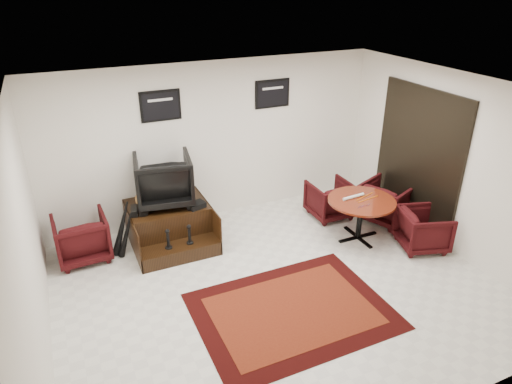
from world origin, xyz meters
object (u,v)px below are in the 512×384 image
shine_podium (170,225)px  meeting_table (361,205)px  shine_chair (163,177)px  armchair_side (81,236)px  table_chair_back (330,198)px  table_chair_window (386,200)px  table_chair_corner (424,228)px

shine_podium → meeting_table: 3.18m
shine_chair → armchair_side: (-1.37, -0.07, -0.71)m
table_chair_back → shine_podium: bearing=-6.1°
armchair_side → table_chair_back: 4.29m
armchair_side → table_chair_back: size_ratio=1.08×
meeting_table → table_chair_window: size_ratio=1.37×
meeting_table → table_chair_back: size_ratio=1.49×
meeting_table → table_chair_corner: size_ratio=1.50×
armchair_side → table_chair_corner: size_ratio=1.09×
meeting_table → table_chair_window: table_chair_window is taller
armchair_side → meeting_table: armchair_side is taller
table_chair_corner → table_chair_window: bearing=14.6°
shine_podium → table_chair_corner: (3.69, -1.88, 0.06)m
shine_podium → table_chair_back: bearing=-6.6°
table_chair_back → armchair_side: bearing=-4.9°
table_chair_corner → table_chair_back: bearing=44.2°
shine_podium → table_chair_back: size_ratio=1.78×
shine_podium → armchair_side: armchair_side is taller
meeting_table → table_chair_back: (-0.02, 0.88, -0.26)m
table_chair_window → table_chair_corner: 0.99m
shine_chair → armchair_side: 1.54m
armchair_side → table_chair_corner: armchair_side is taller
shine_chair → meeting_table: shine_chair is taller
shine_chair → table_chair_corner: 4.27m
shine_podium → table_chair_corner: 4.14m
table_chair_corner → armchair_side: bearing=86.2°
armchair_side → meeting_table: (4.29, -1.29, 0.23)m
meeting_table → table_chair_window: 0.91m
shine_podium → table_chair_back: (2.90, -0.34, 0.07)m
table_chair_back → table_chair_window: (0.83, -0.55, 0.03)m
armchair_side → table_chair_back: bearing=172.2°
table_chair_back → table_chair_window: bearing=147.1°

